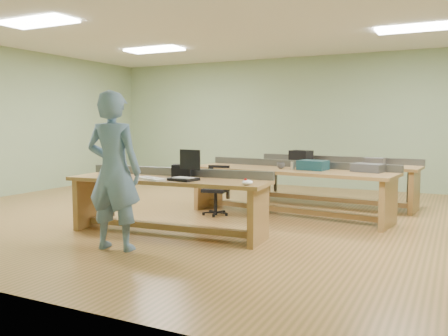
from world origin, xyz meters
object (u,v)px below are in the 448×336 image
(workbench_mid, at_px, (290,180))
(parts_bin_grey, at_px, (368,168))
(mug, at_px, (281,166))
(drinks_can, at_px, (293,166))
(person, at_px, (114,171))
(workbench_back, at_px, (332,174))
(camera_bag, at_px, (182,171))
(workbench_front, at_px, (169,193))
(parts_bin_teal, at_px, (313,165))
(task_chair, at_px, (216,197))
(laptop_base, at_px, (184,179))

(workbench_mid, height_order, parts_bin_grey, parts_bin_grey)
(mug, bearing_deg, drinks_can, -10.87)
(person, height_order, mug, person)
(workbench_back, bearing_deg, camera_bag, -108.33)
(workbench_front, bearing_deg, parts_bin_teal, 49.74)
(workbench_front, distance_m, parts_bin_grey, 3.01)
(camera_bag, distance_m, drinks_can, 1.97)
(parts_bin_teal, relative_size, drinks_can, 3.58)
(person, xyz_separation_m, parts_bin_teal, (1.55, 2.87, -0.10))
(task_chair, relative_size, mug, 6.50)
(parts_bin_grey, bearing_deg, workbench_back, 123.69)
(workbench_back, xyz_separation_m, task_chair, (-1.43, -1.80, -0.27))
(camera_bag, bearing_deg, workbench_back, 47.10)
(person, height_order, laptop_base, person)
(parts_bin_grey, xyz_separation_m, mug, (-1.34, -0.09, -0.01))
(task_chair, distance_m, parts_bin_teal, 1.62)
(workbench_front, xyz_separation_m, mug, (0.88, 1.91, 0.24))
(workbench_front, distance_m, parts_bin_teal, 2.40)
(workbench_mid, distance_m, workbench_back, 1.39)
(workbench_front, relative_size, person, 1.50)
(workbench_front, height_order, workbench_back, same)
(task_chair, bearing_deg, camera_bag, -92.80)
(workbench_back, height_order, drinks_can, drinks_can)
(workbench_back, relative_size, mug, 25.36)
(person, bearing_deg, workbench_front, -106.78)
(workbench_front, xyz_separation_m, drinks_can, (1.10, 1.87, 0.26))
(workbench_mid, xyz_separation_m, camera_bag, (-0.94, -1.75, 0.27))
(workbench_front, bearing_deg, laptop_base, -28.65)
(workbench_back, distance_m, mug, 1.46)
(laptop_base, height_order, camera_bag, camera_bag)
(camera_bag, relative_size, task_chair, 0.32)
(parts_bin_teal, height_order, mug, parts_bin_teal)
(person, bearing_deg, laptop_base, -128.44)
(task_chair, height_order, mug, mug)
(drinks_can, bearing_deg, task_chair, -160.30)
(workbench_back, relative_size, task_chair, 3.90)
(workbench_mid, distance_m, mug, 0.28)
(person, relative_size, laptop_base, 5.64)
(mug, bearing_deg, workbench_back, 69.44)
(workbench_mid, relative_size, laptop_base, 10.26)
(mug, bearing_deg, workbench_mid, 0.41)
(workbench_front, relative_size, workbench_mid, 0.83)
(workbench_back, relative_size, camera_bag, 12.21)
(mug, bearing_deg, person, -109.78)
(workbench_front, relative_size, parts_bin_grey, 6.21)
(person, xyz_separation_m, camera_bag, (0.24, 1.11, -0.09))
(camera_bag, xyz_separation_m, parts_bin_grey, (2.13, 1.84, -0.02))
(workbench_mid, relative_size, mug, 27.65)
(mug, bearing_deg, laptop_base, -105.34)
(person, distance_m, mug, 3.03)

